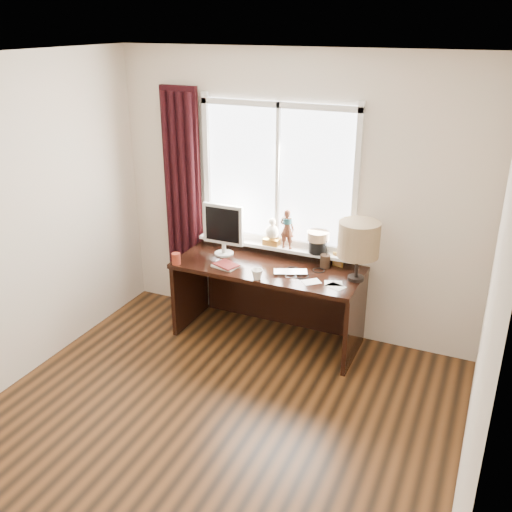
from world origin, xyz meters
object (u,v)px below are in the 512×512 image
at_px(red_cup, 176,259).
at_px(table_lamp, 359,240).
at_px(mug, 257,274).
at_px(monitor, 223,226).
at_px(laptop, 291,272).
at_px(desk, 272,286).

bearing_deg(red_cup, table_lamp, 11.94).
bearing_deg(mug, monitor, 143.19).
height_order(laptop, mug, mug).
bearing_deg(desk, monitor, -178.56).
xyz_separation_m(mug, desk, (-0.03, 0.40, -0.29)).
xyz_separation_m(desk, monitor, (-0.49, -0.01, 0.52)).
relative_size(mug, desk, 0.06).
xyz_separation_m(mug, monitor, (-0.51, 0.38, 0.23)).
bearing_deg(desk, mug, -86.38).
relative_size(laptop, mug, 2.97).
xyz_separation_m(laptop, red_cup, (-1.02, -0.23, 0.04)).
distance_m(mug, table_lamp, 0.90).
height_order(mug, monitor, monitor).
xyz_separation_m(mug, red_cup, (-0.80, 0.00, 0.00)).
bearing_deg(mug, laptop, 46.00).
height_order(mug, red_cup, red_cup).
bearing_deg(laptop, table_lamp, -12.26).
xyz_separation_m(red_cup, monitor, (0.29, 0.38, 0.23)).
bearing_deg(monitor, red_cup, -126.94).
bearing_deg(desk, laptop, -34.31).
xyz_separation_m(laptop, mug, (-0.22, -0.23, 0.04)).
bearing_deg(monitor, laptop, -11.96).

